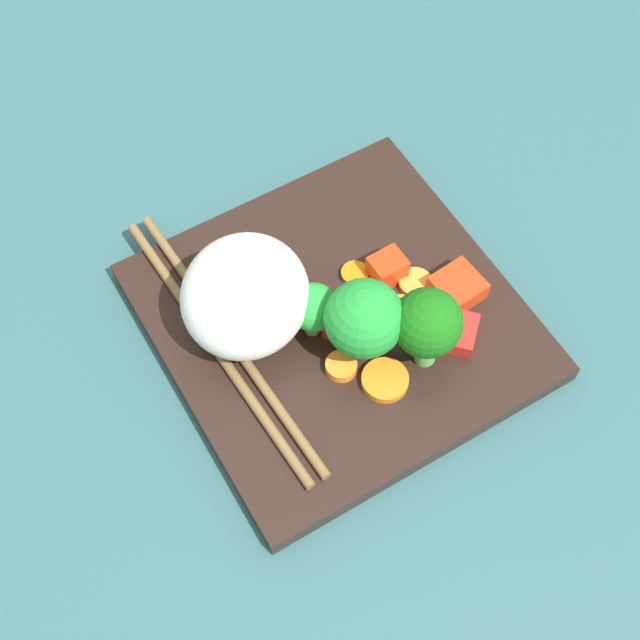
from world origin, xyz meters
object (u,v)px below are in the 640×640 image
chopstick_pair (222,342)px  square_plate (337,321)px  carrot_slice_1 (416,283)px  broccoli_floret_2 (366,318)px  rice_mound (245,296)px

chopstick_pair → square_plate: bearing=72.7°
square_plate → chopstick_pair: (-2.10, -7.95, 1.12)cm
chopstick_pair → carrot_slice_1: bearing=76.1°
broccoli_floret_2 → rice_mound: bearing=-134.6°
rice_mound → carrot_slice_1: bearing=74.4°
square_plate → rice_mound: 7.67cm
carrot_slice_1 → chopstick_pair: bearing=-101.4°
rice_mound → square_plate: bearing=65.7°
square_plate → broccoli_floret_2: size_ratio=3.44×
square_plate → chopstick_pair: bearing=-104.8°
square_plate → chopstick_pair: 8.30cm
square_plate → rice_mound: bearing=-114.3°
square_plate → chopstick_pair: chopstick_pair is taller
rice_mound → broccoli_floret_2: bearing=45.4°
broccoli_floret_2 → chopstick_pair: 10.38cm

